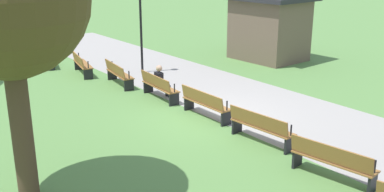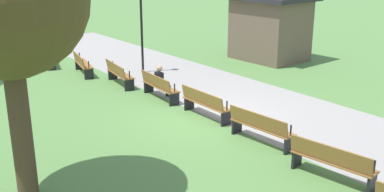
% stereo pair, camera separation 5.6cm
% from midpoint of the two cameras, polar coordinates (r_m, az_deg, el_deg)
% --- Properties ---
extents(ground_plane, '(120.00, 120.00, 0.00)m').
position_cam_midpoint_polar(ground_plane, '(14.01, 1.99, -2.69)').
color(ground_plane, '#5B8C47').
extents(path_paving, '(33.99, 4.28, 0.01)m').
position_cam_midpoint_polar(path_paving, '(15.40, 8.22, -0.97)').
color(path_paving, '#A39E99').
rests_on(path_paving, ground).
extents(bench_0, '(1.99, 1.00, 0.89)m').
position_cam_midpoint_polar(bench_0, '(21.43, -17.85, 4.91)').
color(bench_0, '#996633').
rests_on(bench_0, ground).
extents(bench_1, '(1.99, 0.87, 0.89)m').
position_cam_midpoint_polar(bench_1, '(19.48, -13.76, 4.06)').
color(bench_1, '#996633').
rests_on(bench_1, ground).
extents(bench_2, '(1.98, 0.74, 0.89)m').
position_cam_midpoint_polar(bench_2, '(17.55, -9.24, 2.89)').
color(bench_2, '#996633').
rests_on(bench_2, ground).
extents(bench_3, '(1.96, 0.61, 0.89)m').
position_cam_midpoint_polar(bench_3, '(15.65, -4.13, 1.29)').
color(bench_3, '#996633').
rests_on(bench_3, ground).
extents(bench_4, '(1.93, 0.47, 0.89)m').
position_cam_midpoint_polar(bench_4, '(13.81, 1.79, -0.89)').
color(bench_4, '#996633').
rests_on(bench_4, ground).
extents(bench_5, '(1.96, 0.61, 0.89)m').
position_cam_midpoint_polar(bench_5, '(12.07, 8.84, -3.86)').
color(bench_5, '#996633').
rests_on(bench_5, ground).
extents(bench_6, '(1.98, 0.74, 0.89)m').
position_cam_midpoint_polar(bench_6, '(10.49, 17.50, -7.89)').
color(bench_6, '#996633').
rests_on(bench_6, ground).
extents(person_seated, '(0.35, 0.54, 1.20)m').
position_cam_midpoint_polar(person_seated, '(15.73, -3.80, 1.98)').
color(person_seated, black).
rests_on(person_seated, ground).
extents(lamp_post, '(0.32, 0.32, 3.57)m').
position_cam_midpoint_polar(lamp_post, '(19.08, -6.42, 10.43)').
color(lamp_post, black).
rests_on(lamp_post, ground).
extents(kiosk, '(3.77, 3.19, 3.03)m').
position_cam_midpoint_polar(kiosk, '(21.95, 9.98, 8.62)').
color(kiosk, brown).
rests_on(kiosk, ground).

